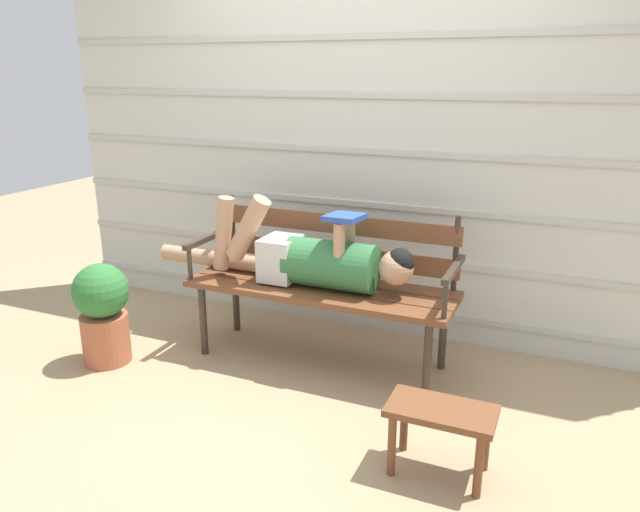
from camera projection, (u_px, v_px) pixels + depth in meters
ground_plane at (309, 372)px, 3.46m from camera, size 12.00×12.00×0.00m
house_siding at (358, 150)px, 3.78m from camera, size 4.34×0.08×2.36m
park_bench at (325, 276)px, 3.50m from camera, size 1.56×0.51×0.90m
reclining_person at (310, 258)px, 3.43m from camera, size 1.67×0.28×0.52m
footstool at (441, 421)px, 2.52m from camera, size 0.45×0.24×0.31m
potted_plant at (103, 310)px, 3.49m from camera, size 0.32×0.32×0.61m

